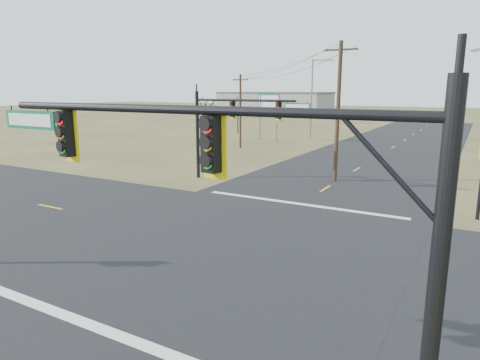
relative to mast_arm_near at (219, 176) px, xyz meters
The scene contains 14 objects.
ground 10.60m from the mast_arm_near, 118.57° to the left, with size 320.00×320.00×0.00m, color olive.
road_ew 10.59m from the mast_arm_near, 118.57° to the left, with size 160.00×14.00×0.02m, color black.
road_ns 10.59m from the mast_arm_near, 118.57° to the left, with size 14.00×160.00×0.02m, color black.
stop_bar_near 6.67m from the mast_arm_near, behind, with size 12.00×0.40×0.01m, color silver.
stop_bar_far 17.09m from the mast_arm_near, 105.92° to the left, with size 12.00×0.40×0.01m, color silver.
mast_arm_near is the anchor object (origin of this frame).
mast_arm_far 22.09m from the mast_arm_near, 119.47° to the left, with size 8.83×0.57×6.35m.
utility_pole_near 23.60m from the mast_arm_near, 101.62° to the left, with size 2.38×0.28×9.73m.
utility_pole_far 40.21m from the mast_arm_near, 118.92° to the left, with size 1.98×0.29×8.11m.
highway_sign 47.52m from the mast_arm_near, 114.68° to the left, with size 3.15×0.21×5.90m.
streetlight_c 51.64m from the mast_arm_near, 108.11° to the left, with size 2.91×0.34×10.44m.
bare_tree_a 44.50m from the mast_arm_near, 124.75° to the left, with size 2.71×2.71×5.99m.
bare_tree_b 56.46m from the mast_arm_near, 119.47° to the left, with size 2.65×2.65×5.88m.
warehouse_left 107.88m from the mast_arm_near, 114.36° to the left, with size 28.00×14.00×5.50m, color gray.
Camera 1 is at (8.69, -14.88, 6.49)m, focal length 32.00 mm.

